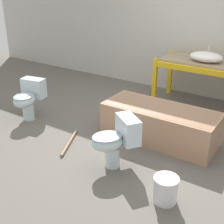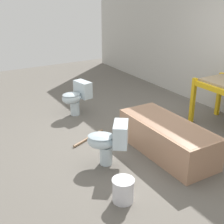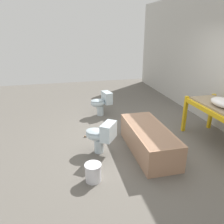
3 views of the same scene
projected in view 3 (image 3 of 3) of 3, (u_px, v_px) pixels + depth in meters
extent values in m
plane|color=#666059|center=(149.00, 142.00, 4.72)|extent=(12.00, 12.00, 0.00)
cube|color=yellow|center=(185.00, 114.00, 5.08)|extent=(0.07, 0.07, 0.86)
cube|color=yellow|center=(211.00, 111.00, 5.24)|extent=(0.07, 0.07, 0.86)
cube|color=yellow|center=(211.00, 113.00, 4.18)|extent=(1.71, 0.06, 0.09)
ellipsoid|color=white|center=(223.00, 103.00, 4.24)|extent=(0.57, 0.36, 0.17)
cube|color=tan|center=(149.00, 140.00, 4.29)|extent=(1.66, 0.69, 0.50)
cube|color=#977056|center=(149.00, 133.00, 4.23)|extent=(1.57, 0.61, 0.21)
cylinder|color=silver|center=(99.00, 146.00, 4.29)|extent=(0.18, 0.18, 0.27)
ellipsoid|color=silver|center=(95.00, 135.00, 4.24)|extent=(0.49, 0.51, 0.22)
ellipsoid|color=#9FAFB7|center=(95.00, 131.00, 4.21)|extent=(0.47, 0.48, 0.03)
cube|color=silver|center=(109.00, 131.00, 4.09)|extent=(0.43, 0.38, 0.32)
cylinder|color=silver|center=(100.00, 110.00, 6.12)|extent=(0.18, 0.18, 0.27)
ellipsoid|color=silver|center=(98.00, 103.00, 6.01)|extent=(0.39, 0.45, 0.22)
ellipsoid|color=#9FAFB7|center=(98.00, 100.00, 5.99)|extent=(0.37, 0.43, 0.03)
cube|color=silver|center=(107.00, 98.00, 6.08)|extent=(0.41, 0.26, 0.32)
cylinder|color=silver|center=(93.00, 172.00, 3.48)|extent=(0.26, 0.26, 0.30)
cylinder|color=silver|center=(93.00, 165.00, 3.43)|extent=(0.27, 0.27, 0.02)
cylinder|color=#8C6B4C|center=(98.00, 132.00, 5.11)|extent=(0.33, 0.70, 0.04)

